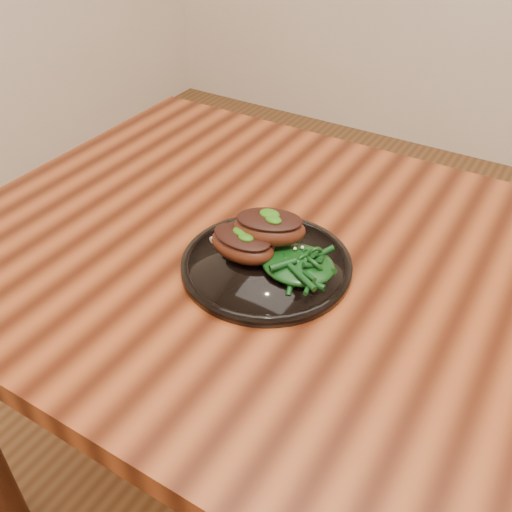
{
  "coord_description": "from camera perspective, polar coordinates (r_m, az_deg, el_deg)",
  "views": [
    {
      "loc": [
        0.06,
        -0.62,
        1.28
      ],
      "look_at": [
        -0.28,
        -0.06,
        0.78
      ],
      "focal_mm": 40.0,
      "sensor_mm": 36.0,
      "label": 1
    }
  ],
  "objects": [
    {
      "name": "lamb_chop_back",
      "position": [
        0.83,
        1.29,
        2.95
      ],
      "size": [
        0.12,
        0.1,
        0.05
      ],
      "color": "#481C0E",
      "rests_on": "plate"
    },
    {
      "name": "plate",
      "position": [
        0.84,
        1.05,
        -0.83
      ],
      "size": [
        0.25,
        0.25,
        0.02
      ],
      "color": "black",
      "rests_on": "desk"
    },
    {
      "name": "lamb_chop_front",
      "position": [
        0.83,
        -1.4,
        1.25
      ],
      "size": [
        0.11,
        0.08,
        0.05
      ],
      "color": "#481C0E",
      "rests_on": "plate"
    },
    {
      "name": "herb_smear",
      "position": [
        0.88,
        1.08,
        2.13
      ],
      "size": [
        0.09,
        0.06,
        0.01
      ],
      "primitive_type": "ellipsoid",
      "color": "#164307",
      "rests_on": "plate"
    },
    {
      "name": "greens_heap",
      "position": [
        0.81,
        4.24,
        -0.44
      ],
      "size": [
        0.11,
        0.1,
        0.04
      ],
      "color": "black",
      "rests_on": "plate"
    },
    {
      "name": "desk",
      "position": [
        0.87,
        18.44,
        -9.54
      ],
      "size": [
        1.6,
        0.8,
        0.75
      ],
      "color": "#341106",
      "rests_on": "ground"
    }
  ]
}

